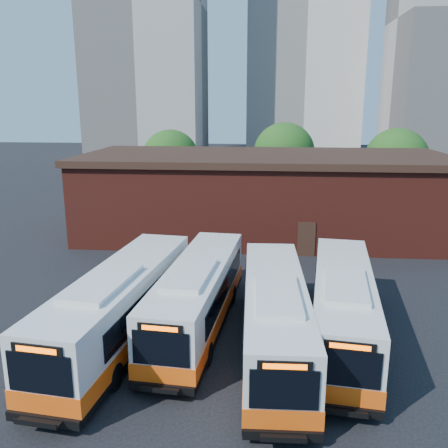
# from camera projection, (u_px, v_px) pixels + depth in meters

# --- Properties ---
(ground) EXTENTS (220.00, 220.00, 0.00)m
(ground) POSITION_uv_depth(u_px,v_px,m) (258.00, 359.00, 19.49)
(ground) COLOR black
(bus_west) EXTENTS (4.01, 12.82, 3.44)m
(bus_west) POSITION_uv_depth(u_px,v_px,m) (121.00, 309.00, 20.52)
(bus_west) COLOR silver
(bus_west) RESTS_ON ground
(bus_midwest) EXTENTS (3.42, 12.02, 3.23)m
(bus_midwest) POSITION_uv_depth(u_px,v_px,m) (198.00, 298.00, 21.95)
(bus_midwest) COLOR silver
(bus_midwest) RESTS_ON ground
(bus_mideast) EXTENTS (2.87, 12.07, 3.27)m
(bus_mideast) POSITION_uv_depth(u_px,v_px,m) (275.00, 320.00, 19.68)
(bus_mideast) COLOR silver
(bus_mideast) RESTS_ON ground
(bus_east) EXTENTS (3.82, 12.06, 3.24)m
(bus_east) POSITION_uv_depth(u_px,v_px,m) (342.00, 309.00, 20.69)
(bus_east) COLOR silver
(bus_east) RESTS_ON ground
(transit_worker) EXTENTS (0.61, 0.73, 1.72)m
(transit_worker) POSITION_uv_depth(u_px,v_px,m) (310.00, 388.00, 16.03)
(transit_worker) COLOR #121535
(transit_worker) RESTS_ON ground
(depot_building) EXTENTS (28.60, 12.60, 6.40)m
(depot_building) POSITION_uv_depth(u_px,v_px,m) (264.00, 193.00, 38.00)
(depot_building) COLOR maroon
(depot_building) RESTS_ON ground
(tree_west) EXTENTS (6.00, 6.00, 7.65)m
(tree_west) POSITION_uv_depth(u_px,v_px,m) (171.00, 158.00, 50.13)
(tree_west) COLOR #382314
(tree_west) RESTS_ON ground
(tree_mid) EXTENTS (6.56, 6.56, 8.36)m
(tree_mid) POSITION_uv_depth(u_px,v_px,m) (284.00, 153.00, 50.90)
(tree_mid) COLOR #382314
(tree_mid) RESTS_ON ground
(tree_east) EXTENTS (6.24, 6.24, 7.96)m
(tree_east) POSITION_uv_depth(u_px,v_px,m) (396.00, 160.00, 47.09)
(tree_east) COLOR #382314
(tree_east) RESTS_ON ground
(tower_left) EXTENTS (20.00, 18.00, 56.20)m
(tower_left) POSITION_uv_depth(u_px,v_px,m) (145.00, 2.00, 84.13)
(tower_left) COLOR #ACA69E
(tower_left) RESTS_ON ground
(tower_center) EXTENTS (22.00, 20.00, 61.20)m
(tower_center) POSITION_uv_depth(u_px,v_px,m) (305.00, 0.00, 94.48)
(tower_center) COLOR silver
(tower_center) RESTS_ON ground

